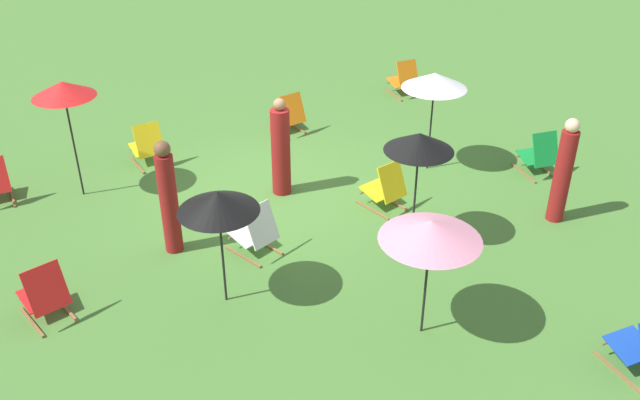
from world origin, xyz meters
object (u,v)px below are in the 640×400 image
(deckchair_5, at_px, (539,155))
(deckchair_7, at_px, (147,146))
(umbrella_3, at_px, (63,90))
(person_0, at_px, (169,199))
(deckchair_9, at_px, (404,80))
(person_2, at_px, (281,150))
(umbrella_0, at_px, (435,81))
(person_1, at_px, (563,172))
(deckchair_8, at_px, (44,295))
(deckchair_10, at_px, (255,232))
(deckchair_6, at_px, (385,188))
(umbrella_1, at_px, (419,142))
(umbrella_4, at_px, (218,202))
(umbrella_2, at_px, (431,230))
(deckchair_3, at_px, (289,115))

(deckchair_5, height_order, deckchair_7, same)
(umbrella_3, height_order, person_0, umbrella_3)
(deckchair_9, bearing_deg, person_2, 35.45)
(umbrella_0, height_order, person_1, umbrella_0)
(deckchair_8, height_order, deckchair_10, same)
(umbrella_3, bearing_deg, person_0, 106.75)
(deckchair_6, height_order, umbrella_1, umbrella_1)
(deckchair_9, relative_size, person_1, 0.48)
(deckchair_10, xyz_separation_m, umbrella_1, (-2.13, 0.97, 1.30))
(deckchair_9, relative_size, umbrella_1, 0.46)
(umbrella_3, bearing_deg, person_1, 142.72)
(deckchair_6, distance_m, umbrella_3, 5.31)
(person_0, bearing_deg, person_2, -123.50)
(umbrella_3, bearing_deg, deckchair_5, 153.94)
(deckchair_9, xyz_separation_m, deckchair_10, (5.70, 3.91, 0.00))
(deckchair_5, bearing_deg, umbrella_0, -24.58)
(umbrella_0, bearing_deg, person_0, 1.03)
(person_1, xyz_separation_m, person_2, (3.29, -3.04, -0.04))
(umbrella_1, bearing_deg, deckchair_10, -24.47)
(umbrella_0, bearing_deg, umbrella_4, 18.50)
(deckchair_9, bearing_deg, deckchair_7, 9.42)
(deckchair_8, bearing_deg, person_2, -172.39)
(umbrella_1, height_order, umbrella_3, umbrella_3)
(umbrella_2, xyz_separation_m, person_1, (-3.50, -1.00, -0.66))
(deckchair_6, height_order, person_2, person_2)
(deckchair_3, bearing_deg, deckchair_10, 49.54)
(umbrella_3, bearing_deg, deckchair_10, 118.82)
(deckchair_9, bearing_deg, umbrella_1, 60.24)
(deckchair_3, distance_m, person_0, 4.48)
(deckchair_8, height_order, umbrella_2, umbrella_2)
(deckchair_6, distance_m, person_1, 2.75)
(deckchair_7, height_order, umbrella_2, umbrella_2)
(deckchair_8, relative_size, person_2, 0.49)
(deckchair_7, distance_m, deckchair_9, 6.09)
(deckchair_10, height_order, person_2, person_2)
(deckchair_5, distance_m, deckchair_6, 3.07)
(deckchair_6, distance_m, deckchair_10, 2.38)
(deckchair_5, relative_size, umbrella_2, 0.52)
(person_0, height_order, person_1, person_0)
(deckchair_10, bearing_deg, deckchair_5, 159.92)
(deckchair_5, bearing_deg, umbrella_3, -12.89)
(person_1, bearing_deg, umbrella_3, -101.93)
(deckchair_3, xyz_separation_m, person_2, (1.29, 2.06, 0.43))
(deckchair_9, bearing_deg, person_0, 31.93)
(deckchair_6, height_order, person_0, person_0)
(deckchair_5, relative_size, deckchair_8, 1.02)
(deckchair_10, xyz_separation_m, umbrella_0, (-3.88, -0.81, 1.30))
(deckchair_5, xyz_separation_m, deckchair_6, (3.04, -0.44, 0.00))
(deckchair_6, xyz_separation_m, person_1, (-2.12, 1.68, 0.47))
(deckchair_5, height_order, umbrella_2, umbrella_2)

